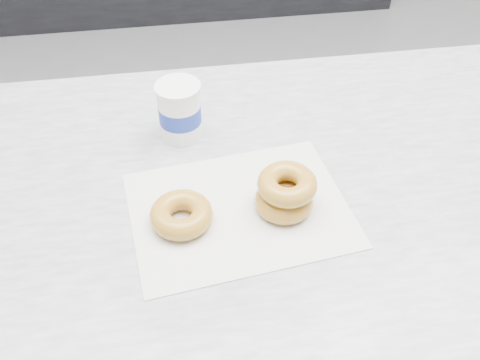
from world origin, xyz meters
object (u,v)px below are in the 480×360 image
object	(u,v)px
donut_single	(181,215)
coffee_cup	(180,111)
counter	(287,323)
donut_stack	(285,192)

from	to	relation	value
donut_single	coffee_cup	world-z (taller)	coffee_cup
counter	donut_single	xyz separation A→B (m)	(-0.21, -0.07, 0.47)
donut_stack	counter	bearing A→B (deg)	52.36
coffee_cup	donut_single	bearing A→B (deg)	-97.63
counter	donut_single	world-z (taller)	donut_single
counter	donut_stack	world-z (taller)	donut_stack
donut_stack	coffee_cup	xyz separation A→B (m)	(-0.15, 0.21, 0.02)
coffee_cup	donut_stack	bearing A→B (deg)	-58.50
donut_single	coffee_cup	xyz separation A→B (m)	(0.02, 0.22, 0.04)
donut_stack	coffee_cup	world-z (taller)	coffee_cup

